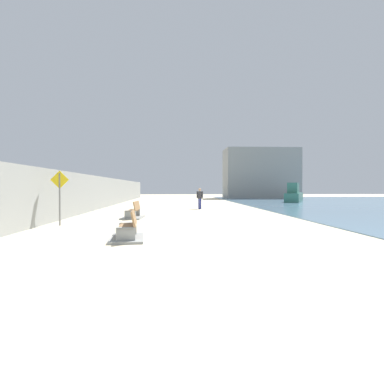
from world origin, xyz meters
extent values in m
plane|color=beige|center=(0.00, 18.00, 0.00)|extent=(120.00, 120.00, 0.00)
cube|color=gray|center=(-7.50, 18.00, 1.34)|extent=(0.80, 64.00, 2.68)
cube|color=gray|center=(-2.55, 2.50, 0.25)|extent=(0.62, 0.25, 0.50)
cube|color=gray|center=(-2.68, 3.90, 0.25)|extent=(0.62, 0.25, 0.50)
cube|color=#997047|center=(-2.62, 3.20, 0.45)|extent=(0.64, 1.64, 0.06)
cube|color=#997047|center=(-2.39, 3.22, 0.73)|extent=(0.31, 1.61, 0.50)
cube|color=gray|center=(-2.62, 3.20, 0.04)|extent=(1.28, 2.19, 0.08)
cube|color=gray|center=(-3.45, 10.14, 0.25)|extent=(0.61, 0.23, 0.50)
cube|color=gray|center=(-3.37, 11.54, 0.25)|extent=(0.61, 0.23, 0.50)
cube|color=#997047|center=(-3.41, 10.84, 0.45)|extent=(0.59, 1.63, 0.06)
cube|color=#997047|center=(-3.18, 10.83, 0.73)|extent=(0.26, 1.61, 0.50)
cube|color=gray|center=(-3.41, 10.84, 0.04)|extent=(1.22, 2.16, 0.08)
cylinder|color=navy|center=(0.98, 18.46, 0.43)|extent=(0.12, 0.12, 0.85)
cylinder|color=navy|center=(1.10, 18.43, 0.43)|extent=(0.12, 0.12, 0.85)
cube|color=#333338|center=(1.04, 18.44, 1.16)|extent=(0.35, 0.25, 0.60)
sphere|color=tan|center=(1.04, 18.44, 1.60)|extent=(0.23, 0.23, 0.23)
cylinder|color=#333338|center=(0.83, 18.49, 1.19)|extent=(0.09, 0.09, 0.54)
cylinder|color=#333338|center=(1.25, 18.39, 1.19)|extent=(0.09, 0.09, 0.54)
cube|color=#337060|center=(13.71, 31.30, 0.58)|extent=(4.59, 7.24, 1.07)
cube|color=#337060|center=(13.24, 30.32, 1.73)|extent=(2.40, 3.37, 1.23)
cylinder|color=slate|center=(-6.32, 7.46, 1.21)|extent=(0.08, 0.08, 2.42)
cube|color=yellow|center=(-6.32, 7.46, 2.12)|extent=(0.85, 0.03, 0.85)
cube|color=gray|center=(13.44, 46.00, 4.13)|extent=(12.00, 6.00, 8.25)
camera|label=1|loc=(-1.00, -7.83, 1.75)|focal=30.31mm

